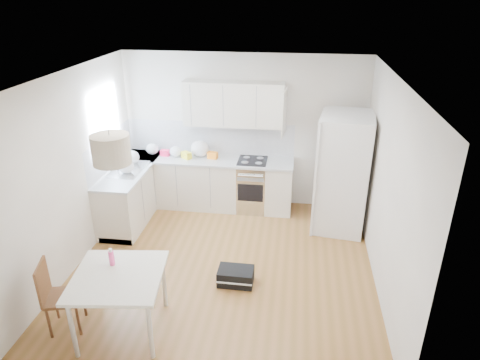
# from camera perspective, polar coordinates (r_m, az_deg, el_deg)

# --- Properties ---
(floor) EXTENTS (4.20, 4.20, 0.00)m
(floor) POSITION_cam_1_polar(r_m,az_deg,el_deg) (6.31, -2.09, -11.26)
(floor) COLOR brown
(floor) RESTS_ON ground
(ceiling) EXTENTS (4.20, 4.20, 0.00)m
(ceiling) POSITION_cam_1_polar(r_m,az_deg,el_deg) (5.22, -2.55, 13.58)
(ceiling) COLOR white
(ceiling) RESTS_ON wall_back
(wall_back) EXTENTS (4.20, 0.00, 4.20)m
(wall_back) POSITION_cam_1_polar(r_m,az_deg,el_deg) (7.57, 0.47, 6.50)
(wall_back) COLOR beige
(wall_back) RESTS_ON floor
(wall_left) EXTENTS (0.00, 4.20, 4.20)m
(wall_left) POSITION_cam_1_polar(r_m,az_deg,el_deg) (6.33, -21.38, 1.05)
(wall_left) COLOR beige
(wall_left) RESTS_ON floor
(wall_right) EXTENTS (0.00, 4.20, 4.20)m
(wall_right) POSITION_cam_1_polar(r_m,az_deg,el_deg) (5.68, 19.06, -1.22)
(wall_right) COLOR beige
(wall_right) RESTS_ON floor
(window_glassblock) EXTENTS (0.02, 1.00, 1.00)m
(window_glassblock) POSITION_cam_1_polar(r_m,az_deg,el_deg) (7.15, -17.54, 7.63)
(window_glassblock) COLOR #BFE0F9
(window_glassblock) RESTS_ON wall_left
(cabinets_back) EXTENTS (3.00, 0.60, 0.88)m
(cabinets_back) POSITION_cam_1_polar(r_m,az_deg,el_deg) (7.73, -4.26, -0.45)
(cabinets_back) COLOR silver
(cabinets_back) RESTS_ON floor
(cabinets_left) EXTENTS (0.60, 1.80, 0.88)m
(cabinets_left) POSITION_cam_1_polar(r_m,az_deg,el_deg) (7.54, -14.16, -1.81)
(cabinets_left) COLOR silver
(cabinets_left) RESTS_ON floor
(counter_back) EXTENTS (3.02, 0.64, 0.04)m
(counter_back) POSITION_cam_1_polar(r_m,az_deg,el_deg) (7.54, -4.37, 2.72)
(counter_back) COLOR #B2B5B7
(counter_back) RESTS_ON cabinets_back
(counter_left) EXTENTS (0.64, 1.82, 0.04)m
(counter_left) POSITION_cam_1_polar(r_m,az_deg,el_deg) (7.36, -14.52, 1.40)
(counter_left) COLOR #B2B5B7
(counter_left) RESTS_ON cabinets_left
(backsplash_back) EXTENTS (3.00, 0.01, 0.58)m
(backsplash_back) POSITION_cam_1_polar(r_m,az_deg,el_deg) (7.71, -3.99, 5.67)
(backsplash_back) COLOR white
(backsplash_back) RESTS_ON wall_back
(backsplash_left) EXTENTS (0.01, 1.80, 0.58)m
(backsplash_left) POSITION_cam_1_polar(r_m,az_deg,el_deg) (7.36, -16.90, 3.73)
(backsplash_left) COLOR white
(backsplash_left) RESTS_ON wall_left
(upper_cabinets) EXTENTS (1.70, 0.32, 0.75)m
(upper_cabinets) POSITION_cam_1_polar(r_m,az_deg,el_deg) (7.29, -0.87, 10.09)
(upper_cabinets) COLOR silver
(upper_cabinets) RESTS_ON wall_back
(range_oven) EXTENTS (0.50, 0.61, 0.88)m
(range_oven) POSITION_cam_1_polar(r_m,az_deg,el_deg) (7.61, 1.64, -0.80)
(range_oven) COLOR silver
(range_oven) RESTS_ON floor
(sink) EXTENTS (0.50, 0.80, 0.16)m
(sink) POSITION_cam_1_polar(r_m,az_deg,el_deg) (7.31, -14.68, 1.36)
(sink) COLOR silver
(sink) RESTS_ON counter_left
(refrigerator) EXTENTS (1.02, 1.06, 1.91)m
(refrigerator) POSITION_cam_1_polar(r_m,az_deg,el_deg) (7.05, 13.61, 0.97)
(refrigerator) COLOR white
(refrigerator) RESTS_ON floor
(dining_table) EXTENTS (1.09, 1.09, 0.77)m
(dining_table) POSITION_cam_1_polar(r_m,az_deg,el_deg) (5.07, -15.91, -12.88)
(dining_table) COLOR beige
(dining_table) RESTS_ON floor
(dining_chair) EXTENTS (0.46, 0.46, 0.89)m
(dining_chair) POSITION_cam_1_polar(r_m,az_deg,el_deg) (5.46, -22.47, -14.07)
(dining_chair) COLOR #4C2F16
(dining_chair) RESTS_ON floor
(drink_bottle) EXTENTS (0.08, 0.08, 0.21)m
(drink_bottle) POSITION_cam_1_polar(r_m,az_deg,el_deg) (5.14, -16.78, -9.77)
(drink_bottle) COLOR #E53F7D
(drink_bottle) RESTS_ON dining_table
(gym_bag) EXTENTS (0.48, 0.31, 0.22)m
(gym_bag) POSITION_cam_1_polar(r_m,az_deg,el_deg) (5.92, -0.57, -12.70)
(gym_bag) COLOR black
(gym_bag) RESTS_ON floor
(pendant_lamp) EXTENTS (0.43, 0.43, 0.30)m
(pendant_lamp) POSITION_cam_1_polar(r_m,az_deg,el_deg) (4.51, -16.83, 3.92)
(pendant_lamp) COLOR beige
(pendant_lamp) RESTS_ON ceiling
(grocery_bag_a) EXTENTS (0.22, 0.19, 0.20)m
(grocery_bag_a) POSITION_cam_1_polar(r_m,az_deg,el_deg) (7.84, -11.63, 4.08)
(grocery_bag_a) COLOR white
(grocery_bag_a) RESTS_ON counter_back
(grocery_bag_b) EXTENTS (0.22, 0.18, 0.19)m
(grocery_bag_b) POSITION_cam_1_polar(r_m,az_deg,el_deg) (7.65, -8.56, 3.76)
(grocery_bag_b) COLOR white
(grocery_bag_b) RESTS_ON counter_back
(grocery_bag_c) EXTENTS (0.32, 0.27, 0.29)m
(grocery_bag_c) POSITION_cam_1_polar(r_m,az_deg,el_deg) (7.60, -5.39, 4.18)
(grocery_bag_c) COLOR white
(grocery_bag_c) RESTS_ON counter_back
(grocery_bag_d) EXTENTS (0.25, 0.21, 0.23)m
(grocery_bag_d) POSITION_cam_1_polar(r_m,az_deg,el_deg) (7.50, -14.22, 2.99)
(grocery_bag_d) COLOR white
(grocery_bag_d) RESTS_ON counter_back
(grocery_bag_e) EXTENTS (0.26, 0.22, 0.24)m
(grocery_bag_e) POSITION_cam_1_polar(r_m,az_deg,el_deg) (7.13, -14.97, 1.80)
(grocery_bag_e) COLOR white
(grocery_bag_e) RESTS_ON counter_left
(snack_orange) EXTENTS (0.18, 0.13, 0.12)m
(snack_orange) POSITION_cam_1_polar(r_m,az_deg,el_deg) (7.52, -3.67, 3.31)
(snack_orange) COLOR orange
(snack_orange) RESTS_ON counter_back
(snack_yellow) EXTENTS (0.20, 0.19, 0.12)m
(snack_yellow) POSITION_cam_1_polar(r_m,az_deg,el_deg) (7.57, -7.16, 3.30)
(snack_yellow) COLOR yellow
(snack_yellow) RESTS_ON counter_back
(snack_red) EXTENTS (0.16, 0.11, 0.11)m
(snack_red) POSITION_cam_1_polar(r_m,az_deg,el_deg) (7.74, -9.94, 3.58)
(snack_red) COLOR #C4183C
(snack_red) RESTS_ON counter_back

